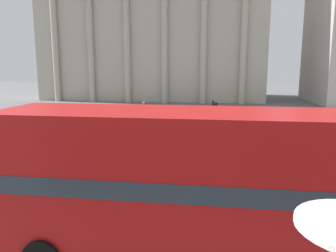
# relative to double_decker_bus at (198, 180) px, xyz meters

# --- Properties ---
(double_decker_bus) EXTENTS (10.11, 2.73, 4.00)m
(double_decker_bus) POSITION_rel_double_decker_bus_xyz_m (0.00, 0.00, 0.00)
(double_decker_bus) COLOR black
(double_decker_bus) RESTS_ON ground_plane
(plaza_building_left) EXTENTS (34.34, 17.05, 25.00)m
(plaza_building_left) POSITION_rel_double_decker_bus_xyz_m (-9.47, 46.62, 10.27)
(plaza_building_left) COLOR #B2A893
(plaza_building_left) RESTS_ON ground_plane
(traffic_light_near) EXTENTS (0.42, 0.24, 3.40)m
(traffic_light_near) POSITION_rel_double_decker_bus_xyz_m (-3.07, 4.78, 0.01)
(traffic_light_near) COLOR black
(traffic_light_near) RESTS_ON ground_plane
(traffic_light_mid) EXTENTS (0.42, 0.24, 3.27)m
(traffic_light_mid) POSITION_rel_double_decker_bus_xyz_m (0.36, 9.92, -0.08)
(traffic_light_mid) COLOR black
(traffic_light_mid) RESTS_ON ground_plane
(car_navy) EXTENTS (4.20, 1.93, 1.35)m
(car_navy) POSITION_rel_double_decker_bus_xyz_m (-7.43, 17.83, -1.53)
(car_navy) COLOR black
(car_navy) RESTS_ON ground_plane
(pedestrian_red) EXTENTS (0.32, 0.32, 1.64)m
(pedestrian_red) POSITION_rel_double_decker_bus_xyz_m (-6.65, 23.84, -1.29)
(pedestrian_red) COLOR #282B33
(pedestrian_red) RESTS_ON ground_plane
(pedestrian_olive) EXTENTS (0.32, 0.32, 1.82)m
(pedestrian_olive) POSITION_rel_double_decker_bus_xyz_m (-1.12, 4.61, -1.18)
(pedestrian_olive) COLOR #282B33
(pedestrian_olive) RESTS_ON ground_plane
(pedestrian_blue) EXTENTS (0.32, 0.32, 1.78)m
(pedestrian_blue) POSITION_rel_double_decker_bus_xyz_m (-1.43, 15.12, -1.20)
(pedestrian_blue) COLOR #282B33
(pedestrian_blue) RESTS_ON ground_plane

